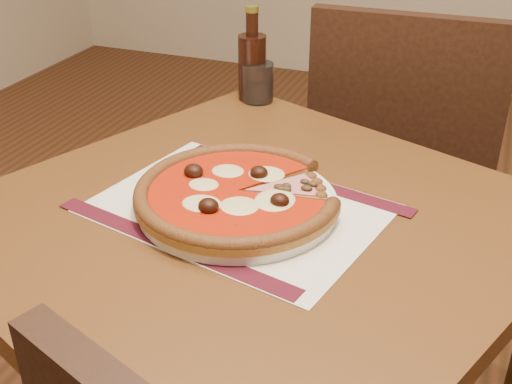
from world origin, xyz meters
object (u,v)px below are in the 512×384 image
(pizza, at_px, (238,192))
(water_glass, at_px, (258,82))
(bottle, at_px, (252,64))
(table, at_px, (252,268))
(plate, at_px, (238,203))
(chair_far, at_px, (402,162))

(pizza, height_order, water_glass, water_glass)
(water_glass, relative_size, bottle, 0.41)
(water_glass, bearing_deg, table, -70.27)
(pizza, relative_size, bottle, 1.58)
(pizza, bearing_deg, plate, 37.51)
(plate, bearing_deg, water_glass, 107.08)
(table, xyz_separation_m, plate, (-0.03, 0.01, 0.11))
(plate, relative_size, water_glass, 3.69)
(plate, xyz_separation_m, bottle, (-0.15, 0.45, 0.07))
(pizza, bearing_deg, water_glass, 107.07)
(table, relative_size, water_glass, 12.39)
(chair_far, bearing_deg, water_glass, 40.03)
(table, bearing_deg, water_glass, 109.73)
(chair_far, distance_m, bottle, 0.50)
(plate, height_order, bottle, bottle)
(pizza, height_order, bottle, bottle)
(pizza, bearing_deg, table, -17.77)
(table, relative_size, bottle, 5.14)
(chair_far, bearing_deg, bottle, 37.94)
(plate, height_order, water_glass, water_glass)
(chair_far, height_order, pizza, chair_far)
(table, distance_m, bottle, 0.53)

